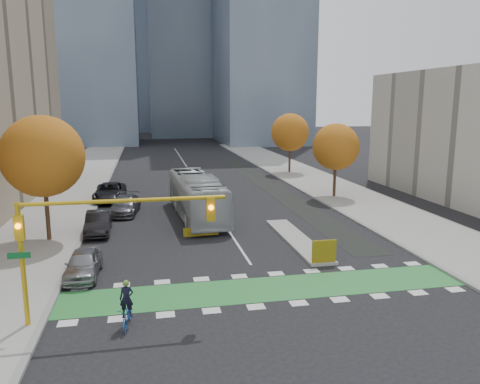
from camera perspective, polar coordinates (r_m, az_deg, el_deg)
name	(u,v)px	position (r m, az deg, el deg)	size (l,w,h in m)	color
ground	(275,301)	(22.09, 4.30, -13.16)	(300.00, 300.00, 0.00)	black
sidewalk_west	(49,214)	(41.18, -22.23, -2.45)	(7.00, 120.00, 0.15)	gray
sidewalk_east	(358,200)	(44.66, 14.14, -0.98)	(7.00, 120.00, 0.15)	gray
curb_west	(94,212)	(40.64, -17.38, -2.30)	(0.30, 120.00, 0.16)	gray
curb_east	(322,202)	(43.29, 9.95, -1.18)	(0.30, 120.00, 0.16)	gray
bike_crossing	(267,289)	(23.42, 3.29, -11.69)	(20.00, 3.00, 0.01)	#297D35
centre_line	(191,174)	(60.34, -5.97, 2.24)	(0.15, 70.00, 0.01)	silver
bike_lane_paint	(268,185)	(51.88, 3.38, 0.88)	(2.50, 50.00, 0.01)	black
median_island	(297,239)	(31.26, 6.95, -5.76)	(1.60, 10.00, 0.16)	gray
hazard_board	(324,251)	(26.74, 10.22, -7.13)	(1.40, 0.12, 1.30)	yellow
tower_ne	(261,4)	(109.52, 2.53, 21.91)	(18.00, 24.00, 60.00)	#47566B
tower_far	(146,3)	(162.40, -11.42, 21.67)	(26.00, 26.00, 80.00)	#47566B
tree_west	(43,156)	(32.24, -22.91, 4.02)	(5.20, 5.20, 8.22)	#332114
tree_east_near	(336,147)	(45.16, 11.61, 5.41)	(4.40, 4.40, 7.08)	#332114
tree_east_far	(290,132)	(60.29, 6.13, 7.24)	(4.80, 4.80, 7.65)	#332114
traffic_signal_west	(88,228)	(19.68, -18.00, -4.24)	(8.53, 0.56, 5.20)	#BF9914
cyclist	(127,311)	(20.06, -13.59, -13.95)	(0.82, 1.79, 1.99)	navy
bus	(197,196)	(37.11, -5.29, -0.48)	(2.88, 12.31, 3.43)	#ADB3B5
parked_car_a	(83,264)	(26.00, -18.58, -8.29)	(1.65, 4.11, 1.40)	gray
parked_car_b	(98,223)	(34.05, -16.87, -3.58)	(1.62, 4.64, 1.53)	black
parked_car_c	(125,205)	(39.37, -13.85, -1.54)	(2.07, 5.10, 1.48)	#504F54
parked_car_d	(110,192)	(44.91, -15.58, -0.01)	(2.72, 5.90, 1.64)	black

